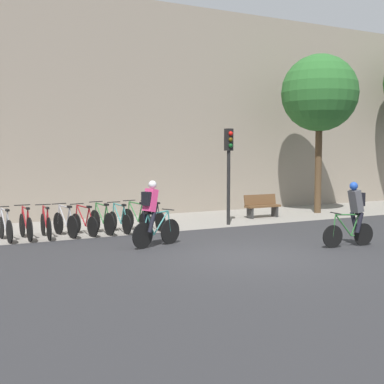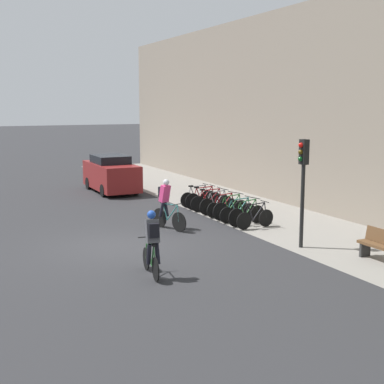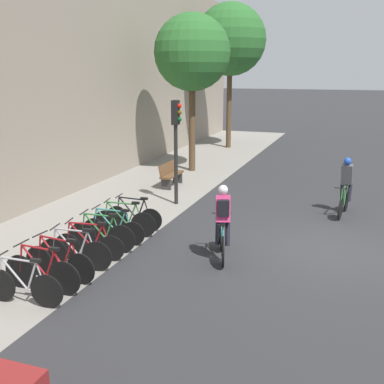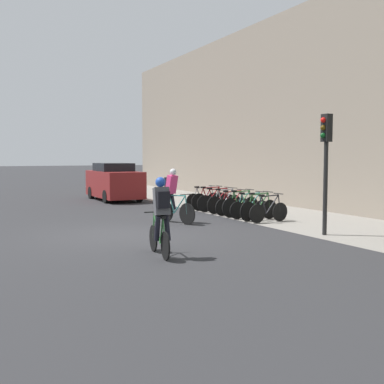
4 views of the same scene
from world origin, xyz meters
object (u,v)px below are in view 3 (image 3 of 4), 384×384
Objects in this scene: parked_bike_2 at (59,262)px; parked_bike_7 at (124,222)px; parked_bike_5 at (102,235)px; parked_bike_8 at (134,216)px; parked_bike_0 at (23,285)px; parked_bike_1 at (42,272)px; cyclist_grey at (346,184)px; parked_bike_4 at (89,244)px; bench at (171,174)px; parked_bike_3 at (75,252)px; traffic_light_pole at (176,133)px; parked_bike_6 at (113,229)px; cyclist_pink at (223,221)px.

parked_bike_7 is (2.89, 0.00, 0.00)m from parked_bike_2.
parked_bike_5 is 1.73m from parked_bike_8.
parked_bike_0 is 0.58m from parked_bike_1.
parked_bike_5 is at bearing 0.04° from parked_bike_2.
parked_bike_2 is 1.07× the size of parked_bike_8.
cyclist_grey reaches higher than parked_bike_8.
cyclist_grey reaches higher than parked_bike_4.
parked_bike_0 is 4.05m from parked_bike_7.
parked_bike_3 is at bearing -173.13° from bench.
traffic_light_pole is (7.45, -0.15, 1.93)m from parked_bike_0.
parked_bike_6 is 1.16m from parked_bike_8.
parked_bike_5 reaches higher than parked_bike_0.
parked_bike_8 is at bearing -0.00° from parked_bike_0.
parked_bike_8 is 1.11× the size of bench.
parked_bike_4 is 0.98× the size of parked_bike_6.
cyclist_grey is at bearing -45.66° from parked_bike_5.
parked_bike_6 is (2.31, -0.00, -0.02)m from parked_bike_2.
traffic_light_pole reaches higher than parked_bike_4.
traffic_light_pole is (5.14, -0.15, 1.95)m from parked_bike_4.
cyclist_grey is 1.01× the size of parked_bike_2.
parked_bike_1 is 1.74m from parked_bike_4.
parked_bike_4 is 5.50m from traffic_light_pole.
parked_bike_8 is (1.73, -0.00, -0.02)m from parked_bike_5.
parked_bike_3 is 0.98× the size of parked_bike_7.
parked_bike_2 is 1.05× the size of parked_bike_4.
parked_bike_8 is at bearing 0.03° from parked_bike_4.
parked_bike_5 is (-5.25, 5.37, -0.54)m from cyclist_grey.
traffic_light_pole is at bearing -1.87° from parked_bike_5.
parked_bike_6 is at bearing -0.06° from parked_bike_3.
parked_bike_7 is at bearing -0.04° from parked_bike_5.
bench is at bearing 76.28° from cyclist_grey.
traffic_light_pole is at bearing -1.49° from parked_bike_3.
parked_bike_6 is at bearing -0.04° from parked_bike_1.
bench is (1.55, 6.33, -0.48)m from cyclist_grey.
cyclist_pink is 1.08× the size of parked_bike_0.
parked_bike_4 is (1.16, -0.00, -0.02)m from parked_bike_2.
cyclist_pink is 1.09× the size of parked_bike_4.
traffic_light_pole is at bearing 33.51° from cyclist_pink.
parked_bike_0 reaches higher than parked_bike_4.
cyclist_pink reaches higher than cyclist_grey.
cyclist_pink reaches higher than parked_bike_0.
cyclist_grey is 9.76m from parked_bike_0.
parked_bike_4 is at bearing -0.06° from parked_bike_1.
parked_bike_1 reaches higher than bench.
bench is (5.06, 0.96, 0.07)m from parked_bike_8.
bench is at bearing 26.41° from traffic_light_pole.
parked_bike_1 reaches higher than parked_bike_2.
parked_bike_7 is (4.05, -0.00, 0.01)m from parked_bike_0.
traffic_light_pole is (6.30, -0.15, 1.93)m from parked_bike_2.
parked_bike_2 is 2.89m from parked_bike_7.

